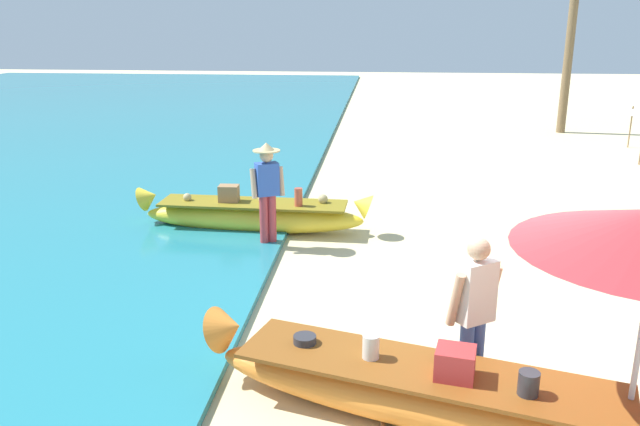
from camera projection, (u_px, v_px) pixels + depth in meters
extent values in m
plane|color=beige|center=(521.00, 350.00, 7.46)|extent=(80.00, 80.00, 0.00)
ellipsoid|color=orange|center=(425.00, 396.00, 6.08)|extent=(4.34, 1.98, 0.53)
cone|color=orange|center=(228.00, 328.00, 6.73)|extent=(0.55, 0.60, 0.56)
cube|color=brown|center=(427.00, 371.00, 6.01)|extent=(3.69, 1.81, 0.04)
cylinder|color=#2D2D33|center=(305.00, 340.00, 6.47)|extent=(0.23, 0.23, 0.10)
cylinder|color=silver|center=(371.00, 347.00, 6.17)|extent=(0.16, 0.16, 0.26)
cube|color=#B73333|center=(455.00, 364.00, 5.83)|extent=(0.40, 0.38, 0.30)
cylinder|color=#2D2D33|center=(528.00, 384.00, 5.57)|extent=(0.18, 0.18, 0.23)
ellipsoid|color=yellow|center=(254.00, 217.00, 11.53)|extent=(3.95, 0.86, 0.52)
cone|color=yellow|center=(361.00, 204.00, 11.21)|extent=(0.43, 0.46, 0.52)
cone|color=yellow|center=(149.00, 197.00, 11.68)|extent=(0.43, 0.46, 0.52)
cube|color=olive|center=(253.00, 203.00, 11.46)|extent=(3.32, 0.86, 0.04)
sphere|color=tan|center=(187.00, 197.00, 11.56)|extent=(0.15, 0.15, 0.15)
cube|color=#9E754C|center=(229.00, 194.00, 11.47)|extent=(0.36, 0.27, 0.31)
sphere|color=tan|center=(263.00, 199.00, 11.44)|extent=(0.16, 0.16, 0.16)
cylinder|color=#B74C38|center=(298.00, 198.00, 11.19)|extent=(0.14, 0.14, 0.34)
sphere|color=tan|center=(323.00, 199.00, 11.41)|extent=(0.17, 0.17, 0.17)
cylinder|color=#B2383D|center=(272.00, 221.00, 10.70)|extent=(0.14, 0.14, 0.90)
cylinder|color=#B2383D|center=(264.00, 222.00, 10.65)|extent=(0.14, 0.14, 0.90)
cube|color=#3356B2|center=(267.00, 179.00, 10.47)|extent=(0.42, 0.36, 0.53)
cylinder|color=tan|center=(281.00, 181.00, 10.54)|extent=(0.16, 0.21, 0.49)
cylinder|color=tan|center=(254.00, 184.00, 10.39)|extent=(0.16, 0.21, 0.49)
sphere|color=tan|center=(266.00, 156.00, 10.36)|extent=(0.22, 0.22, 0.22)
cylinder|color=tan|center=(266.00, 151.00, 10.33)|extent=(0.44, 0.44, 0.02)
cone|color=tan|center=(266.00, 146.00, 10.31)|extent=(0.26, 0.26, 0.12)
cylinder|color=#3D5BA8|center=(465.00, 360.00, 6.41)|extent=(0.14, 0.14, 0.83)
cylinder|color=#3D5BA8|center=(476.00, 357.00, 6.48)|extent=(0.14, 0.14, 0.83)
cube|color=silver|center=(476.00, 291.00, 6.24)|extent=(0.42, 0.38, 0.62)
cylinder|color=tan|center=(455.00, 300.00, 6.16)|extent=(0.19, 0.22, 0.57)
cylinder|color=tan|center=(492.00, 291.00, 6.37)|extent=(0.19, 0.22, 0.57)
sphere|color=tan|center=(479.00, 249.00, 6.11)|extent=(0.22, 0.22, 0.22)
cylinder|color=#B7B7BC|center=(640.00, 339.00, 5.37)|extent=(0.05, 0.05, 2.22)
cylinder|color=#8E6B47|center=(632.00, 115.00, 18.87)|extent=(0.04, 0.04, 1.90)
cone|color=silver|center=(636.00, 87.00, 18.64)|extent=(1.60, 1.60, 0.32)
cylinder|color=brown|center=(572.00, 25.00, 20.68)|extent=(0.29, 0.28, 6.90)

